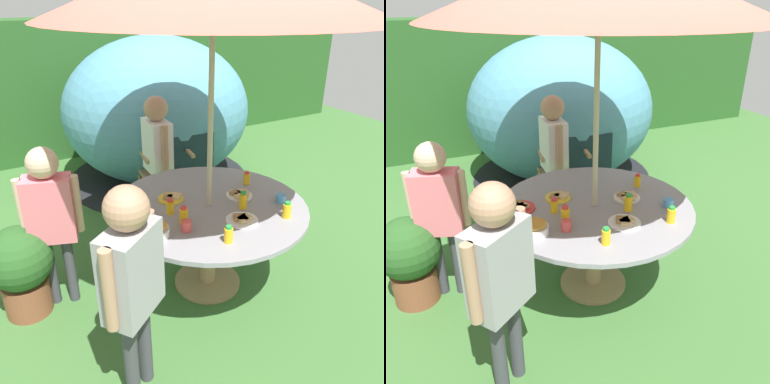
% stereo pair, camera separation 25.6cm
% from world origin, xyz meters
% --- Properties ---
extents(ground_plane, '(10.00, 10.00, 0.02)m').
position_xyz_m(ground_plane, '(0.00, 0.00, -0.01)').
color(ground_plane, '#3D6B33').
extents(hedge_backdrop, '(9.00, 0.70, 1.75)m').
position_xyz_m(hedge_backdrop, '(0.00, 3.52, 0.87)').
color(hedge_backdrop, '#285623').
rests_on(hedge_backdrop, ground_plane).
extents(garden_table, '(1.38, 1.38, 0.69)m').
position_xyz_m(garden_table, '(0.00, 0.00, 0.57)').
color(garden_table, tan).
rests_on(garden_table, ground_plane).
extents(wooden_chair, '(0.54, 0.53, 1.06)m').
position_xyz_m(wooden_chair, '(0.23, 1.24, 0.58)').
color(wooden_chair, tan).
rests_on(wooden_chair, ground_plane).
extents(dome_tent, '(2.47, 2.47, 1.64)m').
position_xyz_m(dome_tent, '(0.55, 2.03, 0.81)').
color(dome_tent, teal).
rests_on(dome_tent, ground_plane).
extents(potted_plant, '(0.44, 0.44, 0.66)m').
position_xyz_m(potted_plant, '(-1.25, 0.37, 0.37)').
color(potted_plant, brown).
rests_on(potted_plant, ground_plane).
extents(child_in_white_shirt, '(0.21, 0.42, 1.25)m').
position_xyz_m(child_in_white_shirt, '(0.07, 0.98, 0.80)').
color(child_in_white_shirt, '#3F3F47').
rests_on(child_in_white_shirt, ground_plane).
extents(child_in_pink_shirt, '(0.39, 0.26, 1.18)m').
position_xyz_m(child_in_pink_shirt, '(-1.00, 0.35, 0.75)').
color(child_in_pink_shirt, '#3F3F47').
rests_on(child_in_pink_shirt, ground_plane).
extents(child_in_grey_shirt, '(0.37, 0.34, 1.27)m').
position_xyz_m(child_in_grey_shirt, '(-0.81, -0.60, 0.81)').
color(child_in_grey_shirt, '#3F3F47').
rests_on(child_in_grey_shirt, ground_plane).
extents(snack_bowl, '(0.18, 0.18, 0.09)m').
position_xyz_m(snack_bowl, '(-0.50, -0.18, 0.73)').
color(snack_bowl, white).
rests_on(snack_bowl, garden_table).
extents(plate_mid_left, '(0.21, 0.21, 0.03)m').
position_xyz_m(plate_mid_left, '(0.07, -0.30, 0.70)').
color(plate_mid_left, white).
rests_on(plate_mid_left, garden_table).
extents(plate_center_front, '(0.19, 0.19, 0.03)m').
position_xyz_m(plate_center_front, '(0.26, -0.00, 0.70)').
color(plate_center_front, white).
rests_on(plate_center_front, garden_table).
extents(plate_back_edge, '(0.23, 0.23, 0.03)m').
position_xyz_m(plate_back_edge, '(-0.50, 0.16, 0.70)').
color(plate_back_edge, red).
rests_on(plate_back_edge, garden_table).
extents(plate_near_right, '(0.19, 0.19, 0.03)m').
position_xyz_m(plate_near_right, '(-0.19, 0.20, 0.70)').
color(plate_near_right, yellow).
rests_on(plate_near_right, garden_table).
extents(juice_bottle_near_left, '(0.05, 0.05, 0.10)m').
position_xyz_m(juice_bottle_near_left, '(0.44, 0.15, 0.74)').
color(juice_bottle_near_left, yellow).
rests_on(juice_bottle_near_left, garden_table).
extents(juice_bottle_far_left, '(0.06, 0.06, 0.11)m').
position_xyz_m(juice_bottle_far_left, '(0.35, -0.40, 0.74)').
color(juice_bottle_far_left, yellow).
rests_on(juice_bottle_far_left, garden_table).
extents(juice_bottle_far_right, '(0.05, 0.05, 0.11)m').
position_xyz_m(juice_bottle_far_right, '(-0.15, -0.46, 0.74)').
color(juice_bottle_far_right, yellow).
rests_on(juice_bottle_far_right, garden_table).
extents(juice_bottle_center_back, '(0.06, 0.06, 0.13)m').
position_xyz_m(juice_bottle_center_back, '(0.18, -0.16, 0.75)').
color(juice_bottle_center_back, yellow).
rests_on(juice_bottle_center_back, garden_table).
extents(juice_bottle_mid_right, '(0.05, 0.05, 0.11)m').
position_xyz_m(juice_bottle_mid_right, '(-0.29, 0.02, 0.74)').
color(juice_bottle_mid_right, yellow).
rests_on(juice_bottle_mid_right, garden_table).
extents(juice_bottle_front_edge, '(0.06, 0.06, 0.12)m').
position_xyz_m(juice_bottle_front_edge, '(-0.27, -0.13, 0.74)').
color(juice_bottle_front_edge, yellow).
rests_on(juice_bottle_front_edge, garden_table).
extents(cup_near, '(0.07, 0.07, 0.06)m').
position_xyz_m(cup_near, '(0.46, -0.22, 0.72)').
color(cup_near, '#4C99D8').
rests_on(cup_near, garden_table).
extents(cup_far, '(0.07, 0.07, 0.07)m').
position_xyz_m(cup_far, '(-0.31, -0.23, 0.72)').
color(cup_far, '#E04C47').
rests_on(cup_far, garden_table).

